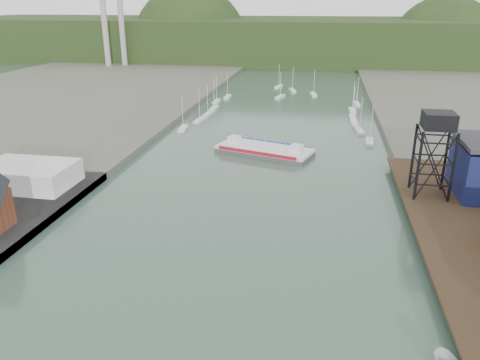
% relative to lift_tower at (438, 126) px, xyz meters
% --- Properties ---
extents(east_pier, '(14.00, 70.00, 2.45)m').
position_rel_lift_tower_xyz_m(east_pier, '(2.00, -13.00, -13.75)').
color(east_pier, black).
rests_on(east_pier, ground).
extents(white_shed, '(18.00, 12.00, 4.50)m').
position_rel_lift_tower_xyz_m(white_shed, '(-79.00, -8.00, -11.80)').
color(white_shed, silver).
rests_on(white_shed, west_quay).
extents(lift_tower, '(6.50, 6.50, 16.00)m').
position_rel_lift_tower_xyz_m(lift_tower, '(0.00, 0.00, 0.00)').
color(lift_tower, black).
rests_on(lift_tower, east_pier).
extents(marina_sailboats, '(57.71, 92.65, 0.90)m').
position_rel_lift_tower_xyz_m(marina_sailboats, '(-34.92, 80.46, -15.30)').
color(marina_sailboats, silver).
rests_on(marina_sailboats, ground).
extents(smokestacks, '(11.20, 8.20, 60.00)m').
position_rel_lift_tower_xyz_m(smokestacks, '(-141.00, 174.50, 14.35)').
color(smokestacks, '#9E9D98').
rests_on(smokestacks, ground).
extents(distant_hills, '(500.00, 120.00, 80.00)m').
position_rel_lift_tower_xyz_m(distant_hills, '(-38.98, 243.35, -5.27)').
color(distant_hills, '#203316').
rests_on(distant_hills, ground).
extents(chain_ferry, '(26.11, 16.61, 3.50)m').
position_rel_lift_tower_xyz_m(chain_ferry, '(-34.99, 26.56, -14.64)').
color(chain_ferry, '#444446').
rests_on(chain_ferry, ground).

